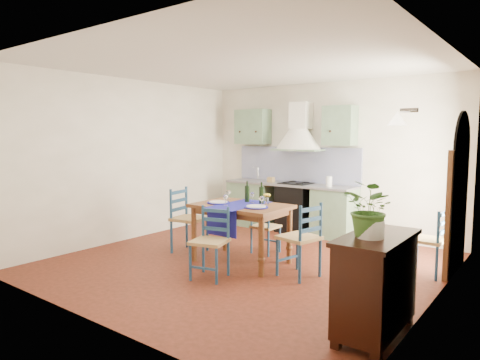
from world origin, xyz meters
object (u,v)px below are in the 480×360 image
at_px(chair_near, 211,242).
at_px(sideboard, 375,281).
at_px(dining_table, 241,211).
at_px(potted_plant, 371,209).

xyz_separation_m(chair_near, sideboard, (2.25, -0.30, 0.04)).
bearing_deg(chair_near, dining_table, 96.26).
bearing_deg(potted_plant, sideboard, 82.50).
bearing_deg(dining_table, chair_near, -83.74).
xyz_separation_m(sideboard, potted_plant, (-0.02, -0.13, 0.68)).
height_order(dining_table, potted_plant, potted_plant).
bearing_deg(chair_near, potted_plant, -10.90).
distance_m(dining_table, sideboard, 2.58).
distance_m(dining_table, potted_plant, 2.65).
height_order(chair_near, sideboard, sideboard).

